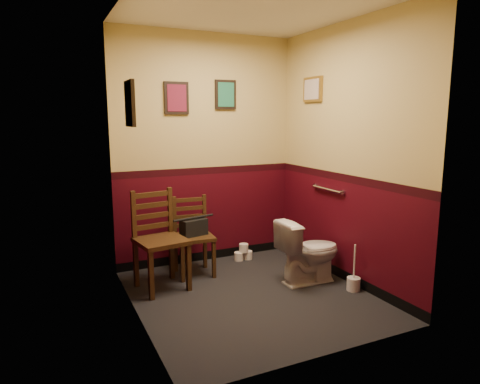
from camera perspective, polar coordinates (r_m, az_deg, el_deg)
name	(u,v)px	position (r m, az deg, el deg)	size (l,w,h in m)	color
floor	(251,295)	(4.35, 1.45, -13.61)	(2.20, 2.40, 0.00)	black
ceiling	(252,6)	(4.10, 1.62, 23.50)	(2.20, 2.40, 0.00)	silver
wall_back	(206,150)	(5.10, -4.58, 5.55)	(2.20, 2.70, 0.00)	#3A050F
wall_front	(330,175)	(2.99, 11.94, 2.25)	(2.20, 2.70, 0.00)	#3A050F
wall_left	(133,165)	(3.65, -14.12, 3.52)	(2.40, 2.70, 0.00)	#3A050F
wall_right	(345,155)	(4.61, 13.89, 4.82)	(2.40, 2.70, 0.00)	#3A050F
grab_bar	(327,189)	(4.83, 11.55, 0.35)	(0.05, 0.56, 0.06)	silver
framed_print_back_a	(177,98)	(4.96, -8.46, 12.29)	(0.28, 0.04, 0.36)	black
framed_print_back_b	(226,95)	(5.17, -1.94, 12.84)	(0.26, 0.04, 0.34)	black
framed_print_left	(130,104)	(3.73, -14.44, 11.34)	(0.04, 0.30, 0.38)	black
framed_print_right	(313,89)	(5.07, 9.66, 13.34)	(0.04, 0.34, 0.28)	olive
toilet	(309,251)	(4.63, 9.19, -7.83)	(0.38, 0.68, 0.67)	white
toilet_brush	(353,283)	(4.58, 14.89, -11.65)	(0.13, 0.13, 0.48)	silver
chair_left	(159,240)	(4.46, -10.70, -6.29)	(0.54, 0.54, 1.01)	#492E15
chair_right	(193,236)	(4.81, -6.28, -5.85)	(0.44, 0.44, 0.87)	#492E15
handbag	(194,227)	(4.74, -6.18, -4.69)	(0.31, 0.21, 0.21)	black
tp_stack	(243,253)	(5.32, 0.46, -8.15)	(0.24, 0.12, 0.20)	silver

